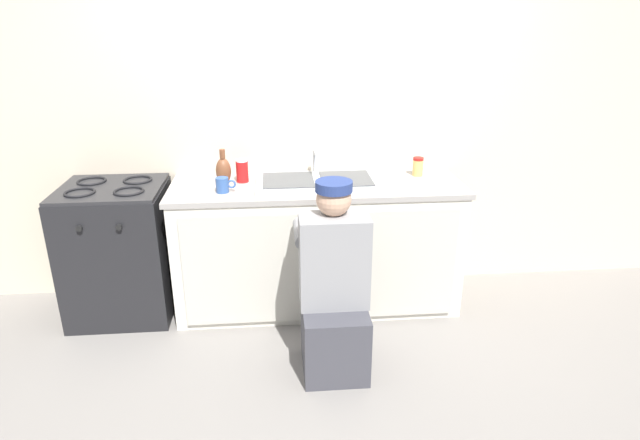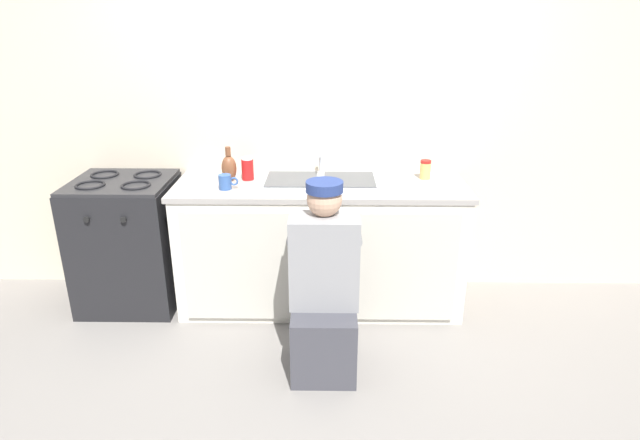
{
  "view_description": "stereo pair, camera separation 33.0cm",
  "coord_description": "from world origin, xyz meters",
  "px_view_note": "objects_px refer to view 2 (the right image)",
  "views": [
    {
      "loc": [
        -0.28,
        -3.05,
        1.93
      ],
      "look_at": [
        0.0,
        0.1,
        0.7
      ],
      "focal_mm": 30.0,
      "sensor_mm": 36.0,
      "label": 1
    },
    {
      "loc": [
        0.05,
        -3.06,
        1.93
      ],
      "look_at": [
        0.0,
        0.1,
        0.7
      ],
      "focal_mm": 30.0,
      "sensor_mm": 36.0,
      "label": 2
    }
  ],
  "objects_px": {
    "soda_cup_red": "(248,169)",
    "vase_decorative": "(229,168)",
    "coffee_mug": "(225,182)",
    "condiment_jar": "(425,169)",
    "sink_double_basin": "(320,181)",
    "plumber_person": "(324,295)",
    "stove_range": "(129,242)"
  },
  "relations": [
    {
      "from": "soda_cup_red",
      "to": "vase_decorative",
      "type": "bearing_deg",
      "value": -168.28
    },
    {
      "from": "soda_cup_red",
      "to": "vase_decorative",
      "type": "relative_size",
      "value": 0.66
    },
    {
      "from": "coffee_mug",
      "to": "condiment_jar",
      "type": "bearing_deg",
      "value": 10.83
    },
    {
      "from": "sink_double_basin",
      "to": "vase_decorative",
      "type": "relative_size",
      "value": 3.48
    },
    {
      "from": "plumber_person",
      "to": "coffee_mug",
      "type": "xyz_separation_m",
      "value": [
        -0.63,
        0.62,
        0.47
      ]
    },
    {
      "from": "sink_double_basin",
      "to": "vase_decorative",
      "type": "xyz_separation_m",
      "value": [
        -0.61,
        0.07,
        0.07
      ]
    },
    {
      "from": "condiment_jar",
      "to": "soda_cup_red",
      "type": "distance_m",
      "value": 1.2
    },
    {
      "from": "soda_cup_red",
      "to": "plumber_person",
      "type": "bearing_deg",
      "value": -58.02
    },
    {
      "from": "plumber_person",
      "to": "vase_decorative",
      "type": "distance_m",
      "value": 1.15
    },
    {
      "from": "coffee_mug",
      "to": "condiment_jar",
      "type": "xyz_separation_m",
      "value": [
        1.31,
        0.25,
        0.02
      ]
    },
    {
      "from": "soda_cup_red",
      "to": "coffee_mug",
      "type": "bearing_deg",
      "value": -117.79
    },
    {
      "from": "coffee_mug",
      "to": "vase_decorative",
      "type": "relative_size",
      "value": 0.55
    },
    {
      "from": "plumber_person",
      "to": "condiment_jar",
      "type": "xyz_separation_m",
      "value": [
        0.68,
        0.87,
        0.48
      ]
    },
    {
      "from": "soda_cup_red",
      "to": "vase_decorative",
      "type": "distance_m",
      "value": 0.12
    },
    {
      "from": "stove_range",
      "to": "vase_decorative",
      "type": "xyz_separation_m",
      "value": [
        0.71,
        0.07,
        0.52
      ]
    },
    {
      "from": "sink_double_basin",
      "to": "stove_range",
      "type": "relative_size",
      "value": 0.88
    },
    {
      "from": "coffee_mug",
      "to": "soda_cup_red",
      "type": "xyz_separation_m",
      "value": [
        0.11,
        0.21,
        0.03
      ]
    },
    {
      "from": "stove_range",
      "to": "sink_double_basin",
      "type": "bearing_deg",
      "value": 0.09
    },
    {
      "from": "coffee_mug",
      "to": "sink_double_basin",
      "type": "bearing_deg",
      "value": 10.86
    },
    {
      "from": "coffee_mug",
      "to": "stove_range",
      "type": "bearing_deg",
      "value": 171.05
    },
    {
      "from": "vase_decorative",
      "to": "plumber_person",
      "type": "bearing_deg",
      "value": -51.63
    },
    {
      "from": "sink_double_basin",
      "to": "soda_cup_red",
      "type": "bearing_deg",
      "value": 168.79
    },
    {
      "from": "soda_cup_red",
      "to": "condiment_jar",
      "type": "bearing_deg",
      "value": 1.81
    },
    {
      "from": "sink_double_basin",
      "to": "condiment_jar",
      "type": "height_order",
      "value": "sink_double_basin"
    },
    {
      "from": "coffee_mug",
      "to": "vase_decorative",
      "type": "xyz_separation_m",
      "value": [
        -0.01,
        0.19,
        0.04
      ]
    },
    {
      "from": "stove_range",
      "to": "plumber_person",
      "type": "height_order",
      "value": "plumber_person"
    },
    {
      "from": "sink_double_basin",
      "to": "soda_cup_red",
      "type": "height_order",
      "value": "sink_double_basin"
    },
    {
      "from": "condiment_jar",
      "to": "vase_decorative",
      "type": "height_order",
      "value": "vase_decorative"
    },
    {
      "from": "plumber_person",
      "to": "coffee_mug",
      "type": "relative_size",
      "value": 8.76
    },
    {
      "from": "plumber_person",
      "to": "coffee_mug",
      "type": "height_order",
      "value": "plumber_person"
    },
    {
      "from": "stove_range",
      "to": "plumber_person",
      "type": "xyz_separation_m",
      "value": [
        1.36,
        -0.74,
        0.01
      ]
    },
    {
      "from": "plumber_person",
      "to": "coffee_mug",
      "type": "distance_m",
      "value": 1.0
    }
  ]
}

